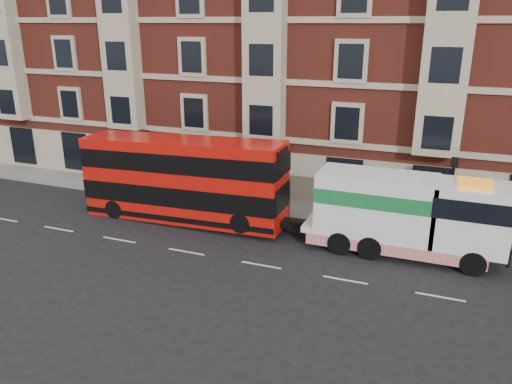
# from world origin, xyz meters

# --- Properties ---
(ground) EXTENTS (120.00, 120.00, 0.00)m
(ground) POSITION_xyz_m (0.00, 0.00, 0.00)
(ground) COLOR black
(ground) RESTS_ON ground
(sidewalk) EXTENTS (90.00, 3.00, 0.15)m
(sidewalk) POSITION_xyz_m (0.00, 7.50, 0.07)
(sidewalk) COLOR slate
(sidewalk) RESTS_ON ground
(victorian_terrace) EXTENTS (45.00, 12.00, 20.40)m
(victorian_terrace) POSITION_xyz_m (0.50, 15.00, 10.07)
(victorian_terrace) COLOR maroon
(victorian_terrace) RESTS_ON ground
(lamp_post_west) EXTENTS (0.35, 0.15, 4.35)m
(lamp_post_west) POSITION_xyz_m (-6.00, 6.20, 2.68)
(lamp_post_west) COLOR black
(lamp_post_west) RESTS_ON sidewalk
(lamp_post_east) EXTENTS (0.35, 0.15, 4.35)m
(lamp_post_east) POSITION_xyz_m (12.00, 6.20, 2.68)
(lamp_post_east) COLOR black
(lamp_post_east) RESTS_ON sidewalk
(double_decker_bus) EXTENTS (11.79, 2.71, 4.77)m
(double_decker_bus) POSITION_xyz_m (-2.11, 3.74, 2.53)
(double_decker_bus) COLOR red
(double_decker_bus) RESTS_ON ground
(tow_truck) EXTENTS (9.44, 2.79, 3.93)m
(tow_truck) POSITION_xyz_m (9.95, 3.74, 2.09)
(tow_truck) COLOR white
(tow_truck) RESTS_ON ground
(pedestrian) EXTENTS (0.57, 0.38, 1.54)m
(pedestrian) POSITION_xyz_m (-8.19, 6.36, 0.92)
(pedestrian) COLOR #1A2134
(pedestrian) RESTS_ON sidewalk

